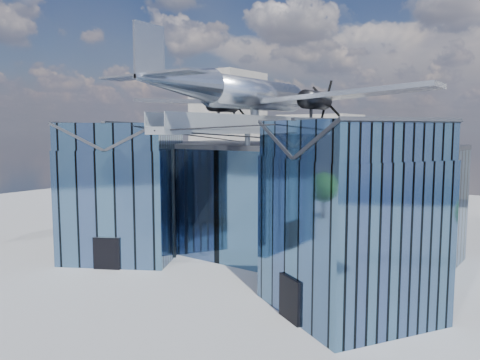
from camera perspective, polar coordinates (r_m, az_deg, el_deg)
The scene contains 4 objects.
ground_plane at distance 36.86m, azimuth -1.89°, elevation -11.47°, with size 120.00×120.00×0.00m, color gray.
museum at distance 40.24m, azimuth 3.25°, elevation -1.88°, with size 32.88×24.50×17.60m.
bg_towers at distance 80.60m, azimuth 22.02°, elevation 4.89°, with size 77.00×24.50×26.00m.
tree_side_w at distance 58.56m, azimuth -16.19°, elevation -1.87°, with size 3.17×3.17×4.77m.
Camera 1 is at (21.91, -27.46, 11.16)m, focal length 35.00 mm.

